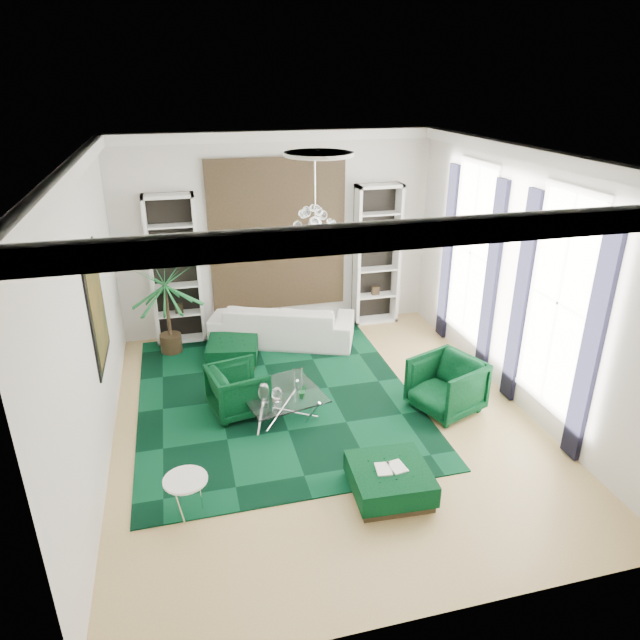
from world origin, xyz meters
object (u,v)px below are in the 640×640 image
object	(u,v)px
armchair_right	(446,385)
side_table	(187,497)
ottoman_front	(390,481)
sofa	(283,323)
armchair_left	(238,390)
palm	(166,298)
coffee_table	(281,403)
ottoman_side	(233,351)

from	to	relation	value
armchair_right	side_table	distance (m)	4.09
ottoman_front	armchair_right	bearing A→B (deg)	46.64
sofa	armchair_left	bearing A→B (deg)	85.15
ottoman_front	palm	world-z (taller)	palm
side_table	coffee_table	bearing A→B (deg)	51.45
coffee_table	side_table	world-z (taller)	side_table
sofa	ottoman_side	bearing A→B (deg)	50.96
ottoman_side	palm	size ratio (longest dim) A/B	0.41
ottoman_front	palm	distance (m)	5.33
palm	side_table	bearing A→B (deg)	-88.45
sofa	armchair_left	world-z (taller)	sofa
armchair_right	ottoman_front	world-z (taller)	armchair_right
sofa	palm	distance (m)	2.18
sofa	armchair_left	distance (m)	2.52
ottoman_front	side_table	size ratio (longest dim) A/B	1.83
armchair_left	ottoman_side	xyz separation A→B (m)	(0.10, 1.69, -0.18)
armchair_left	ottoman_front	world-z (taller)	armchair_left
sofa	palm	world-z (taller)	palm
side_table	armchair_right	bearing A→B (deg)	18.91
coffee_table	palm	world-z (taller)	palm
ottoman_front	palm	bearing A→B (deg)	118.38
coffee_table	side_table	xyz separation A→B (m)	(-1.44, -1.80, 0.05)
sofa	palm	xyz separation A→B (m)	(-2.07, 0.06, 0.67)
coffee_table	palm	xyz separation A→B (m)	(-1.56, 2.57, 0.87)
armchair_left	ottoman_front	xyz separation A→B (m)	(1.54, -2.30, -0.18)
coffee_table	palm	size ratio (longest dim) A/B	0.53
coffee_table	ottoman_side	bearing A→B (deg)	104.58
palm	ottoman_front	bearing A→B (deg)	-61.62
ottoman_front	palm	size ratio (longest dim) A/B	0.44
armchair_left	coffee_table	size ratio (longest dim) A/B	0.73
armchair_right	ottoman_front	size ratio (longest dim) A/B	1.00
sofa	side_table	size ratio (longest dim) A/B	5.23
armchair_right	palm	world-z (taller)	palm
sofa	coffee_table	bearing A→B (deg)	99.75
armchair_right	palm	xyz separation A→B (m)	(-3.98, 3.05, 0.64)
coffee_table	palm	distance (m)	3.13
sofa	ottoman_side	xyz separation A→B (m)	(-1.01, -0.58, -0.19)
ottoman_side	palm	xyz separation A→B (m)	(-1.05, 0.64, 0.87)
armchair_left	coffee_table	bearing A→B (deg)	-124.38
ottoman_side	ottoman_front	distance (m)	4.24
side_table	ottoman_side	bearing A→B (deg)	75.94
coffee_table	ottoman_side	size ratio (longest dim) A/B	1.29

